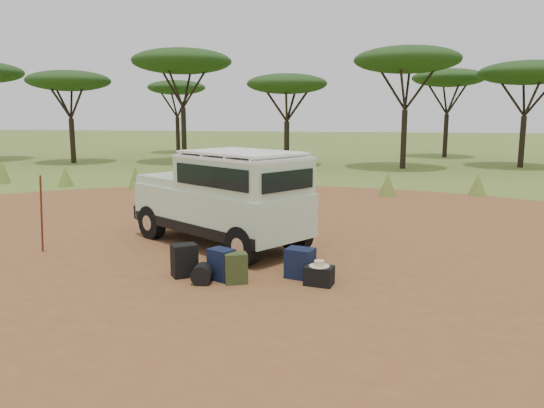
% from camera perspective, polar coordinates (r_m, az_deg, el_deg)
% --- Properties ---
extents(ground, '(140.00, 140.00, 0.00)m').
position_cam_1_polar(ground, '(10.33, -3.47, -5.81)').
color(ground, olive).
rests_on(ground, ground).
extents(dirt_clearing, '(23.00, 23.00, 0.01)m').
position_cam_1_polar(dirt_clearing, '(10.33, -3.47, -5.79)').
color(dirt_clearing, brown).
rests_on(dirt_clearing, ground).
extents(grass_fringe, '(36.60, 1.60, 0.90)m').
position_cam_1_polar(grass_fringe, '(18.61, 3.38, 2.45)').
color(grass_fringe, olive).
rests_on(grass_fringe, ground).
extents(acacia_treeline, '(46.70, 13.20, 6.26)m').
position_cam_1_polar(acacia_treeline, '(29.58, 7.57, 13.76)').
color(acacia_treeline, black).
rests_on(acacia_treeline, ground).
extents(safari_vehicle, '(4.32, 3.67, 2.03)m').
position_cam_1_polar(safari_vehicle, '(11.07, -5.19, 0.41)').
color(safari_vehicle, beige).
rests_on(safari_vehicle, ground).
extents(walking_staff, '(0.33, 0.35, 1.60)m').
position_cam_1_polar(walking_staff, '(11.38, -23.55, -1.03)').
color(walking_staff, brown).
rests_on(walking_staff, ground).
extents(backpack_black, '(0.51, 0.49, 0.57)m').
position_cam_1_polar(backpack_black, '(9.22, -9.41, -6.02)').
color(backpack_black, black).
rests_on(backpack_black, ground).
extents(backpack_navy, '(0.50, 0.45, 0.54)m').
position_cam_1_polar(backpack_navy, '(8.95, -5.46, -6.50)').
color(backpack_navy, '#101B33').
rests_on(backpack_navy, ground).
extents(backpack_olive, '(0.44, 0.39, 0.51)m').
position_cam_1_polar(backpack_olive, '(8.77, -3.93, -6.92)').
color(backpack_olive, '#3A4520').
rests_on(backpack_olive, ground).
extents(duffel_navy, '(0.53, 0.45, 0.52)m').
position_cam_1_polar(duffel_navy, '(9.04, 3.04, -6.39)').
color(duffel_navy, '#101B33').
rests_on(duffel_navy, ground).
extents(hard_case, '(0.50, 0.39, 0.32)m').
position_cam_1_polar(hard_case, '(8.72, 5.09, -7.70)').
color(hard_case, black).
rests_on(hard_case, ground).
extents(stuff_sack, '(0.36, 0.36, 0.33)m').
position_cam_1_polar(stuff_sack, '(8.83, -7.53, -7.48)').
color(stuff_sack, black).
rests_on(stuff_sack, ground).
extents(safari_hat, '(0.33, 0.33, 0.10)m').
position_cam_1_polar(safari_hat, '(8.66, 5.11, -6.47)').
color(safari_hat, beige).
rests_on(safari_hat, hard_case).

